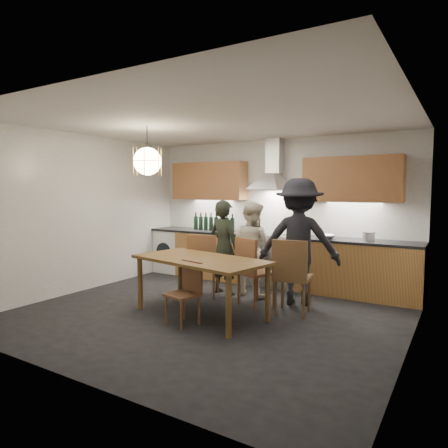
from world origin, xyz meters
The scene contains 17 objects.
ground centered at (0.00, 0.00, 0.00)m, with size 5.00×5.00×0.00m, color black.
room_shell centered at (0.00, 0.00, 1.71)m, with size 5.02×4.52×2.61m.
counter_run centered at (0.02, 1.95, 0.45)m, with size 5.00×0.62×0.90m.
range_stove centered at (0.00, 1.94, 0.44)m, with size 0.90×0.60×0.92m.
wall_fixtures centered at (0.00, 2.07, 1.87)m, with size 4.30×0.54×1.10m.
pendant_lamp centered at (-1.00, -0.10, 2.10)m, with size 0.43×0.43×0.70m.
dining_table centered at (-0.06, -0.13, 0.69)m, with size 1.98×1.25×0.78m.
chair_back_left centered at (-0.53, 0.62, 0.57)m, with size 0.59×0.59×1.00m.
chair_back_mid centered at (0.35, 0.58, 0.57)m, with size 0.59×0.59×1.00m.
chair_back_right centered at (1.00, 0.46, 0.60)m, with size 0.53×0.53×1.04m.
chair_front centered at (-0.01, -0.51, 0.45)m, with size 0.43×0.43×0.79m.
person_left centered at (-0.36, 0.98, 0.76)m, with size 0.56×0.37×1.53m, color black.
person_mid centered at (0.06, 1.14, 0.75)m, with size 0.73×0.57×1.50m, color beige.
person_right centered at (0.87, 1.08, 0.93)m, with size 1.20×0.69×1.86m, color black.
mixing_bowl centered at (1.05, 1.85, 0.93)m, with size 0.28×0.28×0.07m, color silver.
stock_pot centered at (1.68, 1.96, 0.96)m, with size 0.18×0.18×0.13m, color silver.
wine_bottles centered at (-1.20, 1.97, 1.07)m, with size 0.92×0.08×0.34m.
Camera 1 is at (2.96, -4.48, 1.70)m, focal length 32.00 mm.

